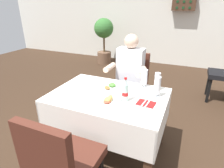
# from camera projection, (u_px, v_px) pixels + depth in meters

# --- Properties ---
(ground_plane) EXTENTS (11.00, 11.00, 0.00)m
(ground_plane) POSITION_uv_depth(u_px,v_px,m) (116.00, 157.00, 2.14)
(ground_plane) COLOR #382619
(back_wall) EXTENTS (11.00, 0.12, 3.05)m
(back_wall) POSITION_uv_depth(u_px,v_px,m) (174.00, 8.00, 4.91)
(back_wall) COLOR silver
(back_wall) RESTS_ON ground
(main_dining_table) EXTENTS (1.21, 0.85, 0.73)m
(main_dining_table) POSITION_uv_depth(u_px,v_px,m) (108.00, 108.00, 2.05)
(main_dining_table) COLOR white
(main_dining_table) RESTS_ON ground
(chair_far_diner_seat) EXTENTS (0.44, 0.50, 0.97)m
(chair_far_diner_seat) POSITION_uv_depth(u_px,v_px,m) (131.00, 83.00, 2.74)
(chair_far_diner_seat) COLOR #4C2319
(chair_far_diner_seat) RESTS_ON ground
(chair_near_camera_side) EXTENTS (0.44, 0.50, 0.97)m
(chair_near_camera_side) POSITION_uv_depth(u_px,v_px,m) (63.00, 161.00, 1.37)
(chair_near_camera_side) COLOR #4C2319
(chair_near_camera_side) RESTS_ON ground
(seated_diner_far) EXTENTS (0.50, 0.46, 1.26)m
(seated_diner_far) POSITION_uv_depth(u_px,v_px,m) (129.00, 75.00, 2.59)
(seated_diner_far) COLOR #282D42
(seated_diner_far) RESTS_ON ground
(plate_near_camera) EXTENTS (0.23, 0.23, 0.06)m
(plate_near_camera) POSITION_uv_depth(u_px,v_px,m) (107.00, 101.00, 1.81)
(plate_near_camera) COLOR white
(plate_near_camera) RESTS_ON main_dining_table
(plate_far_diner) EXTENTS (0.25, 0.25, 0.05)m
(plate_far_diner) POSITION_uv_depth(u_px,v_px,m) (110.00, 87.00, 2.12)
(plate_far_diner) COLOR white
(plate_far_diner) RESTS_ON main_dining_table
(beer_glass_left) EXTENTS (0.07, 0.07, 0.20)m
(beer_glass_left) POSITION_uv_depth(u_px,v_px,m) (157.00, 81.00, 2.04)
(beer_glass_left) COLOR white
(beer_glass_left) RESTS_ON main_dining_table
(beer_glass_middle) EXTENTS (0.07, 0.07, 0.21)m
(beer_glass_middle) POSITION_uv_depth(u_px,v_px,m) (144.00, 78.00, 2.13)
(beer_glass_middle) COLOR white
(beer_glass_middle) RESTS_ON main_dining_table
(beer_glass_right) EXTENTS (0.07, 0.07, 0.22)m
(beer_glass_right) POSITION_uv_depth(u_px,v_px,m) (157.00, 87.00, 1.90)
(beer_glass_right) COLOR white
(beer_glass_right) RESTS_ON main_dining_table
(cola_bottle_primary) EXTENTS (0.06, 0.06, 0.25)m
(cola_bottle_primary) POSITION_uv_depth(u_px,v_px,m) (125.00, 91.00, 1.81)
(cola_bottle_primary) COLOR silver
(cola_bottle_primary) RESTS_ON main_dining_table
(napkin_cutlery_set) EXTENTS (0.18, 0.19, 0.01)m
(napkin_cutlery_set) POSITION_uv_depth(u_px,v_px,m) (146.00, 103.00, 1.79)
(napkin_cutlery_set) COLOR maroon
(napkin_cutlery_set) RESTS_ON main_dining_table
(potted_plant_corner) EXTENTS (0.54, 0.54, 1.27)m
(potted_plant_corner) POSITION_uv_depth(u_px,v_px,m) (104.00, 36.00, 5.28)
(potted_plant_corner) COLOR brown
(potted_plant_corner) RESTS_ON ground
(wall_bottle_rack) EXTENTS (0.56, 0.21, 0.42)m
(wall_bottle_rack) POSITION_uv_depth(u_px,v_px,m) (184.00, 2.00, 4.63)
(wall_bottle_rack) COLOR #472D1E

